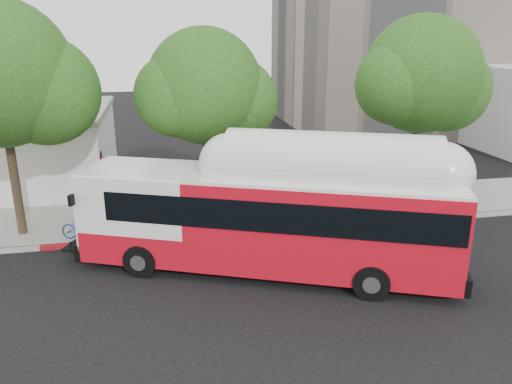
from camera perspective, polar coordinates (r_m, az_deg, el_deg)
ground at (r=18.13m, az=-0.27°, el=-9.60°), size 120.00×120.00×0.00m
sidewalk at (r=23.98m, az=-3.19°, el=-2.36°), size 60.00×5.00×0.15m
curb_strip at (r=21.58m, az=-2.22°, el=-4.71°), size 60.00×0.30×0.15m
red_curb_segment at (r=21.37m, az=-10.22°, el=-5.23°), size 10.00×0.32×0.16m
street_tree_left at (r=22.13m, az=-26.06°, el=11.56°), size 6.67×5.80×9.74m
street_tree_mid at (r=22.13m, az=-4.85°, el=11.44°), size 5.75×5.00×8.62m
street_tree_right at (r=25.07m, az=19.18°, el=12.10°), size 6.21×5.40×9.18m
transit_bus at (r=17.72m, az=1.46°, el=-3.30°), size 14.06×7.71×4.20m
signal_pole at (r=21.32m, az=-16.87°, el=-0.41°), size 0.11×0.36×3.81m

